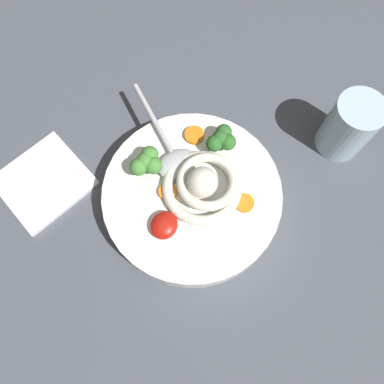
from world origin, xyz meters
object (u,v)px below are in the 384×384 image
Objects in this scene: drinking_glass at (349,126)px; folded_napkin at (44,182)px; noodle_pile at (203,185)px; soup_bowl at (192,197)px; soup_spoon at (174,156)px.

folded_napkin is at bearing 125.01° from drinking_glass.
noodle_pile is at bearing 140.51° from drinking_glass.
soup_bowl is 2.53× the size of drinking_glass.
noodle_pile is 1.21× the size of drinking_glass.
soup_bowl is 2.04× the size of folded_napkin.
soup_spoon reaches higher than folded_napkin.
noodle_pile reaches higher than folded_napkin.
soup_bowl is 4.25cm from noodle_pile.
noodle_pile is 24.30cm from drinking_glass.
noodle_pile is at bearing -45.21° from soup_bowl.
drinking_glass is (19.91, -16.63, 2.59)cm from soup_bowl.
drinking_glass is 0.81× the size of folded_napkin.
folded_napkin is (-7.33, 22.27, -2.11)cm from soup_bowl.
drinking_glass reaches higher than soup_bowl.
folded_napkin is at bearing 68.45° from soup_spoon.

